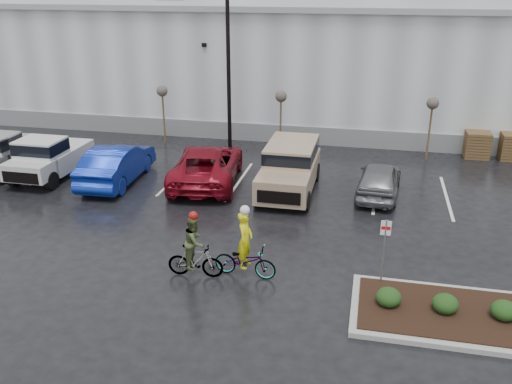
% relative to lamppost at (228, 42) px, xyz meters
% --- Properties ---
extents(ground, '(120.00, 120.00, 0.00)m').
position_rel_lamppost_xyz_m(ground, '(4.00, -12.00, -5.69)').
color(ground, black).
rests_on(ground, ground).
extents(warehouse, '(60.50, 15.50, 7.20)m').
position_rel_lamppost_xyz_m(warehouse, '(4.00, 9.99, -2.04)').
color(warehouse, '#B1B4B6').
rests_on(warehouse, ground).
extents(wooded_ridge, '(80.00, 25.00, 6.00)m').
position_rel_lamppost_xyz_m(wooded_ridge, '(4.00, 33.00, -2.69)').
color(wooded_ridge, '#1D3C19').
rests_on(wooded_ridge, ground).
extents(lamppost, '(0.50, 1.00, 9.22)m').
position_rel_lamppost_xyz_m(lamppost, '(0.00, 0.00, 0.00)').
color(lamppost, black).
rests_on(lamppost, ground).
extents(sapling_west, '(0.60, 0.60, 3.20)m').
position_rel_lamppost_xyz_m(sapling_west, '(-4.00, 1.00, -2.96)').
color(sapling_west, '#47351C').
rests_on(sapling_west, ground).
extents(sapling_mid, '(0.60, 0.60, 3.20)m').
position_rel_lamppost_xyz_m(sapling_mid, '(2.50, 1.00, -2.96)').
color(sapling_mid, '#47351C').
rests_on(sapling_mid, ground).
extents(sapling_east, '(0.60, 0.60, 3.20)m').
position_rel_lamppost_xyz_m(sapling_east, '(10.00, 1.00, -2.96)').
color(sapling_east, '#47351C').
rests_on(sapling_east, ground).
extents(pallet_stack_a, '(1.20, 1.20, 1.35)m').
position_rel_lamppost_xyz_m(pallet_stack_a, '(12.50, 2.00, -5.01)').
color(pallet_stack_a, '#47351C').
rests_on(pallet_stack_a, ground).
extents(curb_island, '(8.00, 3.00, 0.15)m').
position_rel_lamppost_xyz_m(curb_island, '(11.00, -13.00, -5.61)').
color(curb_island, gray).
rests_on(curb_island, ground).
extents(mulch_bed, '(7.60, 2.60, 0.04)m').
position_rel_lamppost_xyz_m(mulch_bed, '(11.00, -13.00, -5.52)').
color(mulch_bed, black).
rests_on(mulch_bed, curb_island).
extents(shrub_a, '(0.70, 0.70, 0.52)m').
position_rel_lamppost_xyz_m(shrub_a, '(8.00, -13.00, -5.27)').
color(shrub_a, black).
rests_on(shrub_a, curb_island).
extents(shrub_b, '(0.70, 0.70, 0.52)m').
position_rel_lamppost_xyz_m(shrub_b, '(9.50, -13.00, -5.27)').
color(shrub_b, black).
rests_on(shrub_b, curb_island).
extents(shrub_c, '(0.70, 0.70, 0.52)m').
position_rel_lamppost_xyz_m(shrub_c, '(11.00, -13.00, -5.27)').
color(shrub_c, black).
rests_on(shrub_c, curb_island).
extents(fire_lane_sign, '(0.30, 0.05, 2.20)m').
position_rel_lamppost_xyz_m(fire_lane_sign, '(7.80, -11.80, -4.28)').
color(fire_lane_sign, gray).
rests_on(fire_lane_sign, ground).
extents(pickup_silver, '(2.10, 5.20, 1.96)m').
position_rel_lamppost_xyz_m(pickup_silver, '(-9.69, -4.68, -4.71)').
color(pickup_silver, '#B1B3B9').
rests_on(pickup_silver, ground).
extents(pickup_white, '(2.10, 5.20, 1.96)m').
position_rel_lamppost_xyz_m(pickup_white, '(-7.14, -4.92, -4.71)').
color(pickup_white, silver).
rests_on(pickup_white, ground).
extents(car_blue, '(2.06, 5.28, 1.71)m').
position_rel_lamppost_xyz_m(car_blue, '(-3.85, -5.19, -4.83)').
color(car_blue, '#0D2595').
rests_on(car_blue, ground).
extents(car_red, '(3.53, 6.27, 1.65)m').
position_rel_lamppost_xyz_m(car_red, '(0.12, -4.40, -4.86)').
color(car_red, maroon).
rests_on(car_red, ground).
extents(suv_tan, '(2.20, 5.10, 2.06)m').
position_rel_lamppost_xyz_m(suv_tan, '(3.90, -4.82, -4.66)').
color(suv_tan, tan).
rests_on(suv_tan, ground).
extents(car_grey, '(2.02, 4.33, 1.43)m').
position_rel_lamppost_xyz_m(car_grey, '(7.66, -4.32, -4.97)').
color(car_grey, slate).
rests_on(car_grey, ground).
extents(cyclist_hivis, '(2.01, 0.84, 2.37)m').
position_rel_lamppost_xyz_m(cyclist_hivis, '(3.69, -12.04, -4.95)').
color(cyclist_hivis, '#3F3F44').
rests_on(cyclist_hivis, ground).
extents(cyclist_olive, '(1.71, 0.83, 2.18)m').
position_rel_lamppost_xyz_m(cyclist_olive, '(2.20, -12.39, -4.88)').
color(cyclist_olive, '#3F3F44').
rests_on(cyclist_olive, ground).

